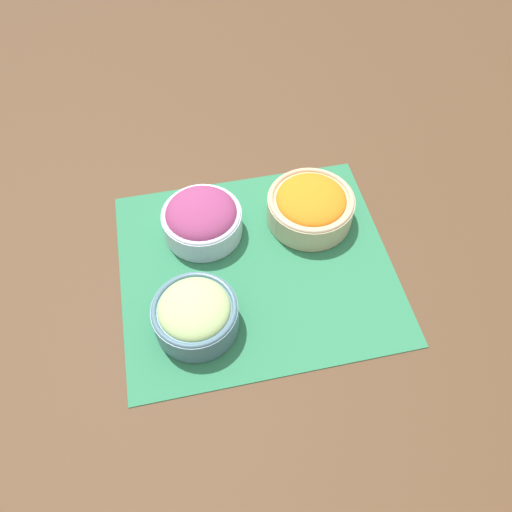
# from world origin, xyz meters

# --- Properties ---
(ground_plane) EXTENTS (3.00, 3.00, 0.00)m
(ground_plane) POSITION_xyz_m (0.00, 0.00, 0.00)
(ground_plane) COLOR #513823
(placemat) EXTENTS (0.51, 0.45, 0.00)m
(placemat) POSITION_xyz_m (0.00, 0.00, 0.00)
(placemat) COLOR #2D7A51
(placemat) RESTS_ON ground_plane
(carrot_bowl) EXTENTS (0.17, 0.17, 0.07)m
(carrot_bowl) POSITION_xyz_m (-0.13, -0.09, 0.04)
(carrot_bowl) COLOR #C6B28E
(carrot_bowl) RESTS_ON placemat
(cucumber_bowl) EXTENTS (0.15, 0.15, 0.08)m
(cucumber_bowl) POSITION_xyz_m (0.13, 0.10, 0.04)
(cucumber_bowl) COLOR slate
(cucumber_bowl) RESTS_ON placemat
(onion_bowl) EXTENTS (0.15, 0.15, 0.08)m
(onion_bowl) POSITION_xyz_m (0.09, -0.10, 0.04)
(onion_bowl) COLOR silver
(onion_bowl) RESTS_ON placemat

